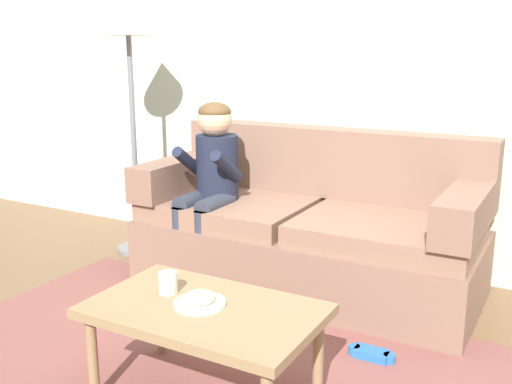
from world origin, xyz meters
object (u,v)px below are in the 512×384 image
(donut, at_px, (200,297))
(mug, at_px, (168,283))
(coffee_table, at_px, (205,317))
(couch, at_px, (310,231))
(floor_lamp, at_px, (129,39))
(person_child, at_px, (210,174))
(toy_controller, at_px, (371,355))

(donut, distance_m, mug, 0.19)
(coffee_table, xyz_separation_m, mug, (-0.21, 0.04, 0.09))
(couch, relative_size, mug, 22.27)
(mug, distance_m, floor_lamp, 2.07)
(person_child, relative_size, floor_lamp, 0.63)
(couch, bearing_deg, person_child, -160.41)
(mug, bearing_deg, person_child, 114.84)
(mug, bearing_deg, coffee_table, -10.63)
(couch, relative_size, donut, 16.70)
(person_child, bearing_deg, couch, 19.59)
(couch, distance_m, donut, 1.36)
(couch, bearing_deg, mug, -92.72)
(couch, distance_m, coffee_table, 1.36)
(donut, bearing_deg, mug, 168.99)
(person_child, relative_size, toy_controller, 4.87)
(person_child, height_order, floor_lamp, floor_lamp)
(person_child, xyz_separation_m, toy_controller, (1.21, -0.50, -0.65))
(couch, distance_m, toy_controller, 1.00)
(donut, bearing_deg, floor_lamp, 137.39)
(donut, height_order, floor_lamp, floor_lamp)
(donut, relative_size, toy_controller, 0.53)
(mug, xyz_separation_m, floor_lamp, (-1.26, 1.29, 1.01))
(mug, bearing_deg, donut, -11.01)
(couch, xyz_separation_m, floor_lamp, (-1.32, -0.03, 1.14))
(toy_controller, bearing_deg, mug, -117.76)
(donut, relative_size, floor_lamp, 0.07)
(toy_controller, relative_size, floor_lamp, 0.13)
(coffee_table, height_order, toy_controller, coffee_table)
(coffee_table, distance_m, mug, 0.23)
(couch, xyz_separation_m, person_child, (-0.58, -0.21, 0.33))
(coffee_table, xyz_separation_m, toy_controller, (0.49, 0.65, -0.35))
(donut, bearing_deg, couch, 95.09)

